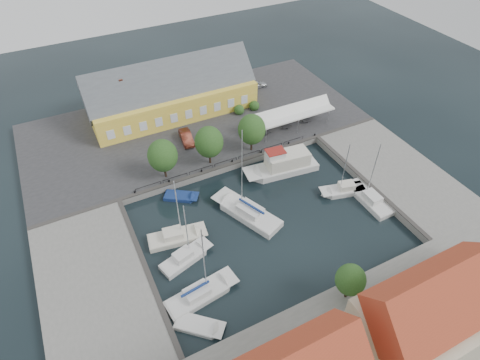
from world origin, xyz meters
The scene contains 21 objects.
ground centered at (0.00, 0.00, 0.00)m, with size 140.00×140.00×0.00m, color black.
north_quay centered at (0.00, 23.00, 0.50)m, with size 56.00×26.00×1.00m, color #2D2D30.
west_quay centered at (-22.00, -2.00, 0.50)m, with size 12.00×24.00×1.00m, color slate.
east_quay centered at (22.00, -2.00, 0.50)m, with size 12.00×24.00×1.00m, color slate.
south_bank centered at (0.00, -21.00, 0.50)m, with size 56.00×14.00×1.00m, color slate.
quay_edge_fittings centered at (0.02, 4.75, 1.06)m, with size 56.00×24.72×0.40m.
warehouse centered at (-2.60, 28.36, 4.43)m, with size 28.56×14.00×9.55m.
tent_canopy centered at (14.00, 14.50, 3.68)m, with size 14.00×4.00×2.83m.
quay_trees centered at (-2.00, 12.00, 4.88)m, with size 18.20×4.20×6.30m.
car_silver centered at (15.10, 28.74, 1.67)m, with size 1.57×3.90×1.33m, color #B0B3B9.
car_red centered at (-3.22, 18.66, 1.77)m, with size 1.63×4.68×1.54m, color #541E13.
center_sailboat centered at (-1.51, 0.71, 0.36)m, with size 6.78×10.58×13.98m.
trawler centered at (7.51, 6.40, 1.02)m, with size 11.69×4.68×5.00m.
east_boat_b centered at (12.76, -1.47, 0.26)m, with size 6.86×3.72×9.29m.
east_boat_c centered at (14.75, -4.60, 0.26)m, with size 2.49×7.82×10.03m.
west_boat_b centered at (-11.51, 1.13, 0.26)m, with size 7.72×3.65×10.31m.
west_boat_c centered at (-11.60, -2.42, 0.26)m, with size 7.06×3.98×9.44m.
west_boat_d centered at (-11.91, -7.83, 0.27)m, with size 8.80×3.68×11.43m.
launch_sw centered at (-13.46, -11.10, 0.09)m, with size 5.25×5.00×0.98m.
launch_nw centered at (-8.36, 7.94, 0.09)m, with size 5.01×4.22×0.88m.
townhouses centered at (1.93, -23.24, 5.82)m, with size 36.30×8.50×12.00m.
Camera 1 is at (-18.95, -31.61, 39.61)m, focal length 30.00 mm.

